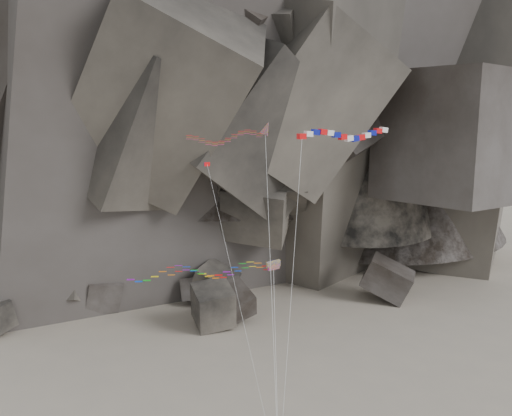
{
  "coord_description": "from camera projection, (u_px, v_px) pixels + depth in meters",
  "views": [
    {
      "loc": [
        -8.04,
        -51.08,
        32.11
      ],
      "look_at": [
        0.96,
        6.0,
        21.85
      ],
      "focal_mm": 40.0,
      "sensor_mm": 36.0,
      "label": 1
    }
  ],
  "objects": [
    {
      "name": "pennant_kite",
      "position": [
        221.0,
        224.0,
        54.19
      ],
      "size": [
        4.97,
        13.84,
        25.17
      ],
      "rotation": [
        0.0,
        0.0,
        0.39
      ],
      "color": "red",
      "rests_on": "ground"
    },
    {
      "name": "boulder_field",
      "position": [
        176.0,
        299.0,
        89.46
      ],
      "size": [
        74.91,
        19.16,
        8.87
      ],
      "color": "#47423F",
      "rests_on": "ground"
    },
    {
      "name": "banner_kite",
      "position": [
        345.0,
        136.0,
        53.76
      ],
      "size": [
        13.32,
        12.57,
        28.57
      ],
      "rotation": [
        0.0,
        0.0,
        0.41
      ],
      "color": "red",
      "rests_on": "ground"
    },
    {
      "name": "parafoil_kite",
      "position": [
        197.0,
        271.0,
        55.28
      ],
      "size": [
        15.35,
        11.82,
        15.78
      ],
      "rotation": [
        0.0,
        0.0,
        0.26
      ],
      "color": "yellow",
      "rests_on": "ground"
    },
    {
      "name": "headland",
      "position": [
        203.0,
        58.0,
        117.27
      ],
      "size": [
        110.0,
        70.0,
        84.0
      ],
      "primitive_type": null,
      "color": "#5B544B",
      "rests_on": "ground"
    },
    {
      "name": "delta_kite",
      "position": [
        222.0,
        137.0,
        56.9
      ],
      "size": [
        8.92,
        15.33,
        29.13
      ],
      "rotation": [
        0.0,
        0.0,
        0.41
      ],
      "color": "red",
      "rests_on": "ground"
    }
  ]
}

